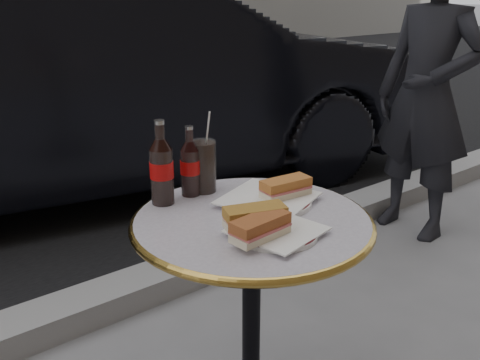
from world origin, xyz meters
TOP-DOWN VIEW (x-y plane):
  - curb at (0.00, 0.90)m, footprint 40.00×0.20m
  - bistro_table at (0.00, 0.00)m, footprint 0.62×0.62m
  - plate_left at (-0.02, -0.11)m, footprint 0.20×0.20m
  - plate_right at (0.10, 0.05)m, footprint 0.28×0.28m
  - sandwich_left_a at (-0.08, -0.12)m, footprint 0.15×0.08m
  - sandwich_left_b at (-0.05, -0.07)m, footprint 0.16×0.11m
  - sandwich_right at (0.14, 0.03)m, footprint 0.15×0.08m
  - cola_bottle_left at (-0.13, 0.22)m, footprint 0.07×0.07m
  - cola_bottle_right at (-0.03, 0.23)m, footprint 0.06×0.06m
  - cola_glass at (0.01, 0.23)m, footprint 0.08×0.08m
  - parked_car at (0.75, 2.28)m, footprint 2.31×4.49m
  - pedestrian at (1.66, 0.60)m, footprint 0.39×0.57m

SIDE VIEW (x-z plane):
  - curb at x=0.00m, z-range -0.01..0.11m
  - bistro_table at x=0.00m, z-range 0.00..0.73m
  - parked_car at x=0.75m, z-range 0.00..1.41m
  - plate_left at x=-0.02m, z-range 0.73..0.74m
  - plate_right at x=0.10m, z-range 0.73..0.75m
  - pedestrian at x=1.66m, z-range 0.00..1.51m
  - sandwich_left_a at x=-0.08m, z-range 0.74..0.79m
  - sandwich_left_b at x=-0.05m, z-range 0.74..0.79m
  - sandwich_right at x=0.14m, z-range 0.75..0.79m
  - cola_glass at x=0.01m, z-range 0.73..0.88m
  - cola_bottle_right at x=-0.03m, z-range 0.73..0.93m
  - cola_bottle_left at x=-0.13m, z-range 0.73..0.96m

